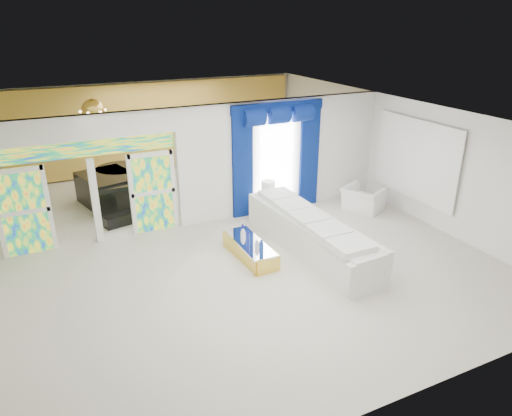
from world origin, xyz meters
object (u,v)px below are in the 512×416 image
white_sofa (310,235)px  armchair (363,199)px  console_table (278,207)px  coffee_table (250,250)px  grand_piano (109,189)px

white_sofa → armchair: bearing=25.4°
console_table → armchair: 2.37m
coffee_table → armchair: size_ratio=1.63×
grand_piano → console_table: bearing=-50.0°
coffee_table → console_table: (1.68, 1.86, 0.03)m
grand_piano → coffee_table: bearing=-78.9°
console_table → grand_piano: (-3.93, 2.77, 0.22)m
armchair → coffee_table: bearing=80.3°
white_sofa → coffee_table: white_sofa is taller
console_table → armchair: bearing=-17.7°
armchair → grand_piano: bearing=34.7°
white_sofa → grand_piano: bearing=122.4°
coffee_table → grand_piano: size_ratio=0.96×
coffee_table → console_table: bearing=47.8°
coffee_table → white_sofa: bearing=-12.5°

